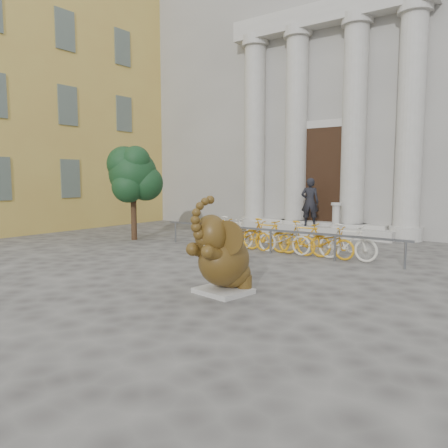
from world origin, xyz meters
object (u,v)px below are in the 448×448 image
Objects in this scene: bike_rack at (274,236)px; tree at (133,175)px; elephant_statue at (222,258)px; pedestrian at (310,202)px.

tree is at bearing -172.62° from bike_rack.
pedestrian is at bearing 114.01° from elephant_statue.
pedestrian reaches higher than elephant_statue.
elephant_statue is at bearing -72.08° from bike_rack.
elephant_statue is at bearing -30.18° from tree.
bike_rack is (-1.52, 4.71, -0.19)m from elephant_statue.
bike_rack is 4.36m from pedestrian.
elephant_statue is 9.24m from pedestrian.
bike_rack is 5.72m from tree.
tree reaches higher than elephant_statue.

